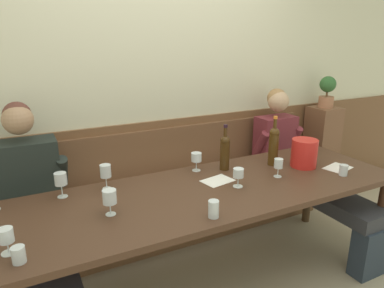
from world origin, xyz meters
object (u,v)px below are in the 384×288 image
(dining_table, at_px, (210,198))
(water_tumbler_right, at_px, (214,209))
(wine_bottle_amber_mid, at_px, (274,145))
(person_left_seat, at_px, (33,219))
(wine_glass_right_end, at_px, (196,158))
(wine_glass_by_bottle, at_px, (110,198))
(wall_bench, at_px, (168,207))
(person_center_left_seat, at_px, (302,166))
(water_tumbler_left, at_px, (343,170))
(wine_glass_mid_left, at_px, (238,174))
(water_tumbler_center, at_px, (19,255))
(potted_plant, at_px, (327,91))
(wine_glass_mid_right, at_px, (61,180))
(wine_glass_left_end, at_px, (6,236))
(ice_bucket, at_px, (304,153))
(wine_glass_center_rear, at_px, (106,172))
(wine_glass_near_bucket, at_px, (278,164))

(dining_table, xyz_separation_m, water_tumbler_right, (-0.17, -0.34, 0.12))
(wine_bottle_amber_mid, bearing_deg, person_left_seat, 174.47)
(wine_glass_right_end, height_order, wine_glass_by_bottle, wine_glass_by_bottle)
(wall_bench, distance_m, water_tumbler_right, 1.17)
(person_center_left_seat, bearing_deg, water_tumbler_left, -105.03)
(wine_glass_mid_left, relative_size, water_tumbler_right, 1.29)
(person_left_seat, height_order, water_tumbler_center, person_left_seat)
(water_tumbler_right, distance_m, water_tumbler_left, 1.14)
(person_center_left_seat, xyz_separation_m, potted_plant, (0.68, 0.43, 0.56))
(wine_glass_mid_right, relative_size, wine_glass_left_end, 1.25)
(ice_bucket, xyz_separation_m, wine_glass_mid_right, (-1.72, 0.27, 0.01))
(wine_glass_right_end, height_order, water_tumbler_center, wine_glass_right_end)
(person_center_left_seat, xyz_separation_m, wine_glass_center_rear, (-1.72, -0.00, 0.26))
(dining_table, relative_size, wine_glass_center_rear, 16.28)
(person_center_left_seat, relative_size, wine_glass_mid_left, 10.20)
(wine_glass_mid_left, xyz_separation_m, water_tumbler_left, (0.79, -0.18, -0.05))
(wall_bench, height_order, wine_bottle_amber_mid, wine_bottle_amber_mid)
(wine_glass_near_bucket, bearing_deg, wine_glass_mid_left, -177.41)
(person_left_seat, xyz_separation_m, wine_glass_near_bucket, (1.60, -0.38, 0.21))
(person_left_seat, distance_m, wine_glass_by_bottle, 0.60)
(water_tumbler_center, relative_size, water_tumbler_left, 0.97)
(wine_glass_right_end, relative_size, water_tumbler_left, 1.75)
(wine_bottle_amber_mid, xyz_separation_m, wine_glass_mid_right, (-1.54, 0.14, -0.05))
(dining_table, distance_m, water_tumbler_center, 1.18)
(person_left_seat, xyz_separation_m, wine_glass_by_bottle, (0.39, -0.39, 0.22))
(person_left_seat, bearing_deg, wine_glass_mid_left, -17.55)
(wall_bench, bearing_deg, dining_table, -90.00)
(person_center_left_seat, relative_size, wine_glass_right_end, 9.43)
(ice_bucket, height_order, potted_plant, potted_plant)
(person_center_left_seat, bearing_deg, wine_glass_by_bottle, -168.47)
(wine_glass_mid_right, xyz_separation_m, water_tumbler_left, (1.85, -0.54, -0.07))
(water_tumbler_right, bearing_deg, water_tumbler_left, 5.29)
(person_center_left_seat, relative_size, ice_bucket, 6.10)
(person_center_left_seat, distance_m, water_tumbler_center, 2.34)
(water_tumbler_center, bearing_deg, wine_glass_mid_right, 66.67)
(wall_bench, height_order, wine_glass_by_bottle, wall_bench)
(wine_glass_mid_right, relative_size, wine_glass_right_end, 1.15)
(potted_plant, bearing_deg, wine_glass_mid_left, -153.77)
(wine_glass_center_rear, height_order, water_tumbler_right, wine_glass_center_rear)
(wall_bench, xyz_separation_m, potted_plant, (1.80, 0.03, 0.88))
(person_left_seat, distance_m, ice_bucket, 1.94)
(wall_bench, distance_m, wine_glass_mid_left, 0.96)
(wine_glass_near_bucket, relative_size, water_tumbler_right, 1.36)
(person_left_seat, relative_size, wine_glass_mid_right, 8.27)
(wall_bench, height_order, wine_glass_left_end, wall_bench)
(wine_glass_near_bucket, height_order, wine_glass_left_end, wine_glass_near_bucket)
(water_tumbler_center, bearing_deg, wine_glass_left_end, 113.22)
(water_tumbler_left, bearing_deg, person_left_seat, 164.29)
(dining_table, bearing_deg, wine_glass_center_rear, 152.59)
(water_tumbler_center, relative_size, potted_plant, 0.24)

